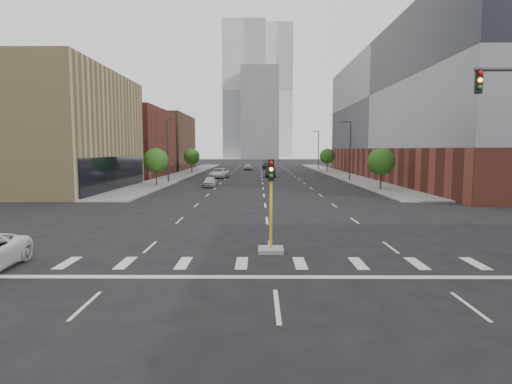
{
  "coord_description": "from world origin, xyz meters",
  "views": [
    {
      "loc": [
        -0.58,
        -10.91,
        4.87
      ],
      "look_at": [
        -0.72,
        12.68,
        2.5
      ],
      "focal_mm": 30.0,
      "sensor_mm": 36.0,
      "label": 1
    }
  ],
  "objects_px": {
    "car_near_left": "(210,182)",
    "car_mid_right": "(270,172)",
    "car_distant": "(248,167)",
    "car_far_left": "(219,173)",
    "median_traffic_signal": "(271,232)",
    "car_deep_right": "(267,166)"
  },
  "relations": [
    {
      "from": "car_far_left",
      "to": "car_distant",
      "type": "relative_size",
      "value": 1.33
    },
    {
      "from": "car_near_left",
      "to": "car_deep_right",
      "type": "distance_m",
      "value": 51.36
    },
    {
      "from": "median_traffic_signal",
      "to": "car_far_left",
      "type": "xyz_separation_m",
      "value": [
        -7.23,
        52.72,
        -0.17
      ]
    },
    {
      "from": "car_distant",
      "to": "car_near_left",
      "type": "bearing_deg",
      "value": -98.82
    },
    {
      "from": "car_mid_right",
      "to": "car_deep_right",
      "type": "xyz_separation_m",
      "value": [
        0.0,
        30.67,
        -0.0
      ]
    },
    {
      "from": "car_distant",
      "to": "median_traffic_signal",
      "type": "bearing_deg",
      "value": -91.74
    },
    {
      "from": "car_far_left",
      "to": "car_deep_right",
      "type": "distance_m",
      "value": 34.15
    },
    {
      "from": "car_deep_right",
      "to": "car_distant",
      "type": "xyz_separation_m",
      "value": [
        -4.5,
        -6.02,
        -0.07
      ]
    },
    {
      "from": "median_traffic_signal",
      "to": "car_distant",
      "type": "bearing_deg",
      "value": 92.16
    },
    {
      "from": "car_near_left",
      "to": "car_mid_right",
      "type": "distance_m",
      "value": 21.68
    },
    {
      "from": "car_mid_right",
      "to": "car_distant",
      "type": "bearing_deg",
      "value": 101.3
    },
    {
      "from": "car_far_left",
      "to": "car_distant",
      "type": "height_order",
      "value": "car_far_left"
    },
    {
      "from": "car_near_left",
      "to": "car_far_left",
      "type": "relative_size",
      "value": 0.69
    },
    {
      "from": "car_far_left",
      "to": "car_deep_right",
      "type": "relative_size",
      "value": 1.04
    },
    {
      "from": "median_traffic_signal",
      "to": "car_far_left",
      "type": "height_order",
      "value": "median_traffic_signal"
    },
    {
      "from": "median_traffic_signal",
      "to": "car_distant",
      "type": "height_order",
      "value": "median_traffic_signal"
    },
    {
      "from": "median_traffic_signal",
      "to": "car_distant",
      "type": "xyz_separation_m",
      "value": [
        -3.0,
        79.71,
        -0.23
      ]
    },
    {
      "from": "median_traffic_signal",
      "to": "car_near_left",
      "type": "height_order",
      "value": "median_traffic_signal"
    },
    {
      "from": "car_near_left",
      "to": "car_mid_right",
      "type": "relative_size",
      "value": 0.81
    },
    {
      "from": "car_mid_right",
      "to": "car_far_left",
      "type": "relative_size",
      "value": 0.85
    },
    {
      "from": "car_mid_right",
      "to": "car_deep_right",
      "type": "distance_m",
      "value": 30.67
    },
    {
      "from": "car_mid_right",
      "to": "median_traffic_signal",
      "type": "bearing_deg",
      "value": -90.61
    }
  ]
}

